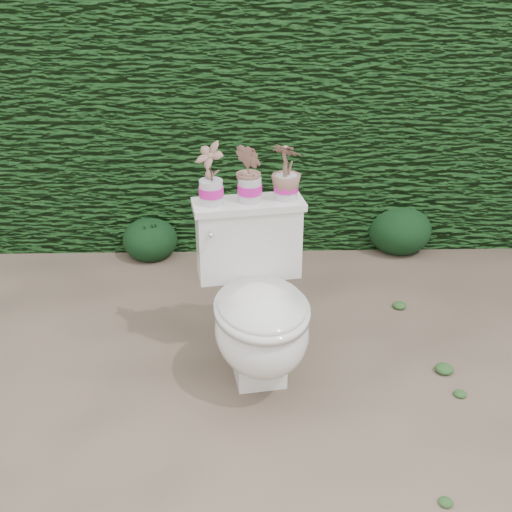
{
  "coord_description": "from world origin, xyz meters",
  "views": [
    {
      "loc": [
        -0.19,
        -2.63,
        1.84
      ],
      "look_at": [
        -0.13,
        -0.06,
        0.55
      ],
      "focal_mm": 45.0,
      "sensor_mm": 36.0,
      "label": 1
    }
  ],
  "objects_px": {
    "potted_plant_right": "(286,173)",
    "toilet": "(258,309)",
    "potted_plant_left": "(211,175)",
    "potted_plant_center": "(250,174)"
  },
  "relations": [
    {
      "from": "toilet",
      "to": "potted_plant_center",
      "type": "bearing_deg",
      "value": 88.44
    },
    {
      "from": "toilet",
      "to": "potted_plant_right",
      "type": "distance_m",
      "value": 0.62
    },
    {
      "from": "toilet",
      "to": "potted_plant_right",
      "type": "height_order",
      "value": "potted_plant_right"
    },
    {
      "from": "potted_plant_center",
      "to": "potted_plant_right",
      "type": "bearing_deg",
      "value": 75.29
    },
    {
      "from": "potted_plant_left",
      "to": "potted_plant_center",
      "type": "height_order",
      "value": "potted_plant_left"
    },
    {
      "from": "potted_plant_center",
      "to": "potted_plant_right",
      "type": "xyz_separation_m",
      "value": [
        0.16,
        0.03,
        -0.01
      ]
    },
    {
      "from": "potted_plant_right",
      "to": "toilet",
      "type": "bearing_deg",
      "value": 91.72
    },
    {
      "from": "potted_plant_center",
      "to": "potted_plant_right",
      "type": "distance_m",
      "value": 0.17
    },
    {
      "from": "toilet",
      "to": "potted_plant_center",
      "type": "distance_m",
      "value": 0.6
    },
    {
      "from": "toilet",
      "to": "potted_plant_left",
      "type": "xyz_separation_m",
      "value": [
        -0.2,
        0.21,
        0.55
      ]
    }
  ]
}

